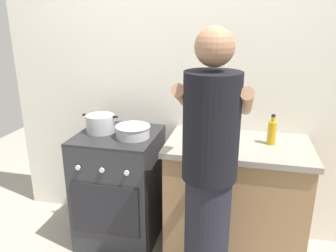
# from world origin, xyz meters

# --- Properties ---
(ground) EXTENTS (6.00, 6.00, 0.00)m
(ground) POSITION_xyz_m (0.00, 0.00, 0.00)
(ground) COLOR gray
(back_wall) EXTENTS (3.20, 0.10, 2.50)m
(back_wall) POSITION_xyz_m (0.20, 0.50, 1.25)
(back_wall) COLOR silver
(back_wall) RESTS_ON ground
(countertop) EXTENTS (1.00, 0.60, 0.90)m
(countertop) POSITION_xyz_m (0.55, 0.15, 0.45)
(countertop) COLOR #99724C
(countertop) RESTS_ON ground
(stove_range) EXTENTS (0.60, 0.62, 0.90)m
(stove_range) POSITION_xyz_m (-0.35, 0.15, 0.45)
(stove_range) COLOR #2D2D33
(stove_range) RESTS_ON ground
(pot) EXTENTS (0.28, 0.22, 0.13)m
(pot) POSITION_xyz_m (-0.49, 0.16, 0.97)
(pot) COLOR #B2B2B7
(pot) RESTS_ON stove_range
(mixing_bowl) EXTENTS (0.26, 0.26, 0.09)m
(mixing_bowl) POSITION_xyz_m (-0.21, 0.10, 0.95)
(mixing_bowl) COLOR #B7B7BC
(mixing_bowl) RESTS_ON stove_range
(utensil_crock) EXTENTS (0.10, 0.10, 0.34)m
(utensil_crock) POSITION_xyz_m (0.33, 0.32, 1.00)
(utensil_crock) COLOR silver
(utensil_crock) RESTS_ON countertop
(oil_bottle) EXTENTS (0.06, 0.06, 0.21)m
(oil_bottle) POSITION_xyz_m (0.77, 0.19, 0.99)
(oil_bottle) COLOR gold
(oil_bottle) RESTS_ON countertop
(person) EXTENTS (0.41, 0.50, 1.70)m
(person) POSITION_xyz_m (0.41, -0.40, 0.86)
(person) COLOR black
(person) RESTS_ON ground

